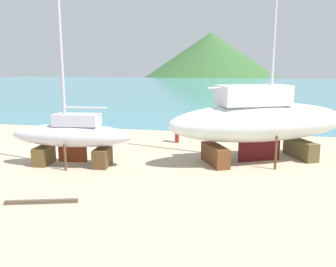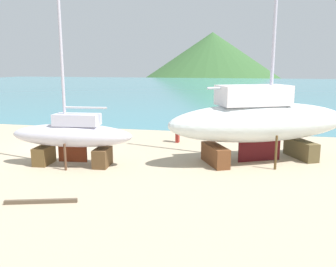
% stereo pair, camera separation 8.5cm
% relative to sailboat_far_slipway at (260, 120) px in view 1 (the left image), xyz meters
% --- Properties ---
extents(ground_plane, '(44.95, 44.95, 0.00)m').
position_rel_sailboat_far_slipway_xyz_m(ground_plane, '(-12.30, -3.58, -2.19)').
color(ground_plane, tan).
extents(sea_water, '(167.50, 110.62, 0.01)m').
position_rel_sailboat_far_slipway_xyz_m(sea_water, '(-12.30, 62.97, -2.19)').
color(sea_water, teal).
rests_on(sea_water, ground).
extents(headland_hill, '(116.67, 116.67, 38.80)m').
position_rel_sailboat_far_slipway_xyz_m(headland_hill, '(-16.76, 147.89, -2.19)').
color(headland_hill, '#365E2F').
rests_on(headland_hill, ground).
extents(sailboat_far_slipway, '(10.33, 7.17, 14.94)m').
position_rel_sailboat_far_slipway_xyz_m(sailboat_far_slipway, '(0.00, 0.00, 0.00)').
color(sailboat_far_slipway, brown).
rests_on(sailboat_far_slipway, ground).
extents(sailboat_small_center, '(6.38, 2.20, 10.22)m').
position_rel_sailboat_far_slipway_xyz_m(sailboat_small_center, '(-9.29, -2.84, -0.64)').
color(sailboat_small_center, brown).
rests_on(sailboat_small_center, ground).
extents(worker, '(0.28, 0.46, 1.70)m').
position_rel_sailboat_far_slipway_xyz_m(worker, '(-5.11, 3.65, -1.31)').
color(worker, maroon).
rests_on(worker, ground).
extents(timber_short_cross, '(2.59, 0.91, 0.14)m').
position_rel_sailboat_far_slipway_xyz_m(timber_short_cross, '(-8.06, -7.85, -2.12)').
color(timber_short_cross, brown).
rests_on(timber_short_cross, ground).
extents(timber_plank_far, '(2.56, 0.62, 0.17)m').
position_rel_sailboat_far_slipway_xyz_m(timber_plank_far, '(-10.26, 1.89, -2.11)').
color(timber_plank_far, brown).
rests_on(timber_plank_far, ground).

